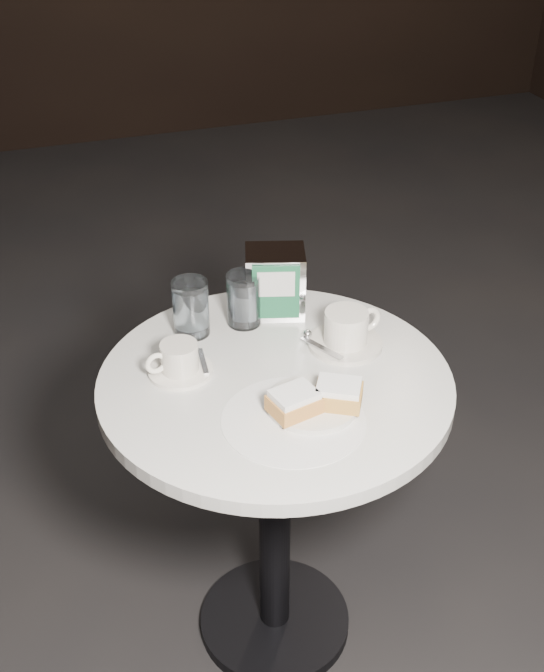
{
  "coord_description": "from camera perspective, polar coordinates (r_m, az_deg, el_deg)",
  "views": [
    {
      "loc": [
        -0.43,
        -1.26,
        1.72
      ],
      "look_at": [
        0.0,
        0.02,
        0.83
      ],
      "focal_mm": 45.0,
      "sensor_mm": 36.0,
      "label": 1
    }
  ],
  "objects": [
    {
      "name": "napkin_dispenser",
      "position": [
        1.82,
        0.21,
        3.67
      ],
      "size": [
        0.15,
        0.13,
        0.15
      ],
      "rotation": [
        0.0,
        0.0,
        -0.29
      ],
      "color": "silver",
      "rests_on": "cafe_table"
    },
    {
      "name": "water_glass_right",
      "position": [
        1.79,
        -1.92,
        2.46
      ],
      "size": [
        0.09,
        0.09,
        0.12
      ],
      "rotation": [
        0.0,
        0.0,
        -0.38
      ],
      "color": "silver",
      "rests_on": "cafe_table"
    },
    {
      "name": "water_glass_left",
      "position": [
        1.76,
        -5.52,
        1.86
      ],
      "size": [
        0.09,
        0.09,
        0.12
      ],
      "rotation": [
        0.0,
        0.0,
        -0.21
      ],
      "color": "silver",
      "rests_on": "cafe_table"
    },
    {
      "name": "coffee_cup_right",
      "position": [
        1.73,
        5.06,
        0.34
      ],
      "size": [
        0.18,
        0.18,
        0.08
      ],
      "rotation": [
        0.0,
        0.0,
        0.2
      ],
      "color": "beige",
      "rests_on": "cafe_table"
    },
    {
      "name": "coffee_cup_left",
      "position": [
        1.66,
        -6.32,
        -1.67
      ],
      "size": [
        0.15,
        0.15,
        0.07
      ],
      "rotation": [
        0.0,
        0.0,
        0.16
      ],
      "color": "white",
      "rests_on": "cafe_table"
    },
    {
      "name": "ground",
      "position": [
        2.18,
        0.18,
        -18.9
      ],
      "size": [
        7.0,
        7.0,
        0.0
      ],
      "primitive_type": "plane",
      "color": "black",
      "rests_on": "ground"
    },
    {
      "name": "cafe_table",
      "position": [
        1.78,
        0.21,
        -8.0
      ],
      "size": [
        0.7,
        0.7,
        0.74
      ],
      "color": "black",
      "rests_on": "ground"
    },
    {
      "name": "sugar_spill",
      "position": [
        1.55,
        1.46,
        -5.69
      ],
      "size": [
        0.34,
        0.34,
        0.0
      ],
      "primitive_type": "cylinder",
      "rotation": [
        0.0,
        0.0,
        0.32
      ],
      "color": "white",
      "rests_on": "cafe_table"
    },
    {
      "name": "beignet_plate",
      "position": [
        1.56,
        2.9,
        -4.38
      ],
      "size": [
        0.19,
        0.19,
        0.06
      ],
      "rotation": [
        0.0,
        0.0,
        -0.08
      ],
      "color": "silver",
      "rests_on": "cafe_table"
    }
  ]
}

